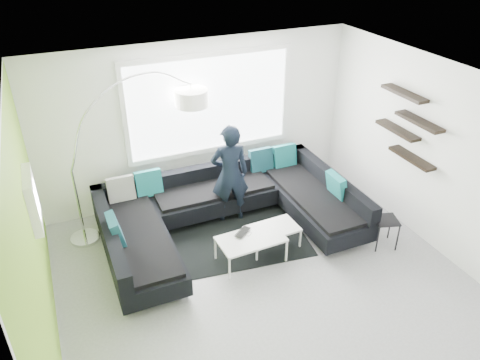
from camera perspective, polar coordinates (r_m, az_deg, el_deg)
name	(u,v)px	position (r m, az deg, el deg)	size (l,w,h in m)	color
ground	(260,275)	(6.84, 2.41, -11.47)	(5.50, 5.50, 0.00)	gray
room_shell	(258,156)	(5.98, 2.26, 2.96)	(5.54, 5.04, 2.82)	white
sectional_sofa	(230,215)	(7.38, -1.19, -4.32)	(3.90, 2.41, 0.84)	black
rug	(233,237)	(7.52, -0.88, -6.94)	(2.23, 1.62, 0.01)	black
coffee_table	(262,242)	(7.09, 2.67, -7.60)	(1.24, 0.72, 0.41)	white
arc_lamp	(72,171)	(7.23, -19.85, 1.06)	(2.33, 0.79, 2.49)	silver
side_table	(384,232)	(7.56, 17.13, -6.11)	(0.35, 0.35, 0.48)	black
person	(230,174)	(7.53, -1.25, 0.73)	(0.69, 0.52, 1.70)	black
laptop	(245,233)	(6.90, 0.63, -6.52)	(0.37, 0.35, 0.02)	black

